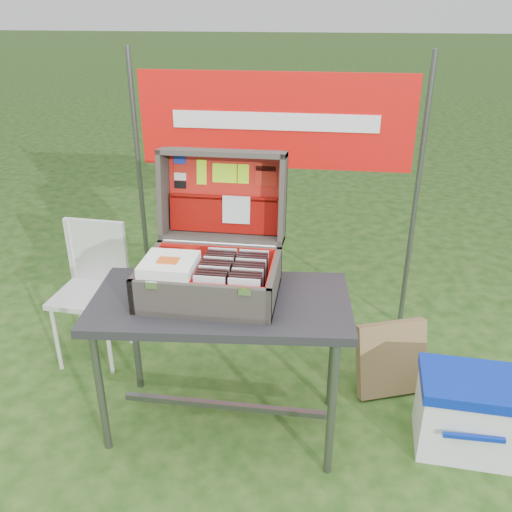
% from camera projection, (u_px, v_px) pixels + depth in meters
% --- Properties ---
extents(ground, '(80.00, 80.00, 0.00)m').
position_uv_depth(ground, '(246.00, 427.00, 2.70)').
color(ground, '#193B0F').
rests_on(ground, ground).
extents(table, '(1.20, 0.68, 0.72)m').
position_uv_depth(table, '(223.00, 365.00, 2.57)').
color(table, '#242428').
rests_on(table, ground).
extents(table_top, '(1.20, 0.68, 0.04)m').
position_uv_depth(table_top, '(221.00, 303.00, 2.42)').
color(table_top, '#242428').
rests_on(table_top, ground).
extents(table_leg_fl, '(0.04, 0.04, 0.68)m').
position_uv_depth(table_leg_fl, '(100.00, 389.00, 2.44)').
color(table_leg_fl, '#59595B').
rests_on(table_leg_fl, ground).
extents(table_leg_fr, '(0.04, 0.04, 0.68)m').
position_uv_depth(table_leg_fr, '(331.00, 412.00, 2.30)').
color(table_leg_fr, '#59595B').
rests_on(table_leg_fr, ground).
extents(table_leg_bl, '(0.04, 0.04, 0.68)m').
position_uv_depth(table_leg_bl, '(135.00, 334.00, 2.85)').
color(table_leg_bl, '#59595B').
rests_on(table_leg_bl, ground).
extents(table_leg_br, '(0.04, 0.04, 0.68)m').
position_uv_depth(table_leg_br, '(333.00, 350.00, 2.71)').
color(table_leg_br, '#59595B').
rests_on(table_leg_br, ground).
extents(table_brace, '(1.00, 0.03, 0.03)m').
position_uv_depth(table_brace, '(224.00, 405.00, 2.67)').
color(table_brace, '#59595B').
rests_on(table_brace, ground).
extents(suitcase, '(0.60, 0.59, 0.58)m').
position_uv_depth(suitcase, '(211.00, 231.00, 2.38)').
color(suitcase, '#48423A').
rests_on(suitcase, table).
extents(suitcase_base_bottom, '(0.60, 0.43, 0.02)m').
position_uv_depth(suitcase_base_bottom, '(210.00, 293.00, 2.44)').
color(suitcase_base_bottom, '#48423A').
rests_on(suitcase_base_bottom, table_top).
extents(suitcase_base_wall_front, '(0.60, 0.02, 0.16)m').
position_uv_depth(suitcase_base_wall_front, '(199.00, 302.00, 2.23)').
color(suitcase_base_wall_front, '#48423A').
rests_on(suitcase_base_wall_front, table_top).
extents(suitcase_base_wall_back, '(0.60, 0.02, 0.16)m').
position_uv_depth(suitcase_base_wall_back, '(219.00, 260.00, 2.59)').
color(suitcase_base_wall_back, '#48423A').
rests_on(suitcase_base_wall_back, table_top).
extents(suitcase_base_wall_left, '(0.02, 0.43, 0.16)m').
position_uv_depth(suitcase_base_wall_left, '(147.00, 275.00, 2.45)').
color(suitcase_base_wall_left, '#48423A').
rests_on(suitcase_base_wall_left, table_top).
extents(suitcase_base_wall_right, '(0.02, 0.43, 0.16)m').
position_uv_depth(suitcase_base_wall_right, '(274.00, 284.00, 2.37)').
color(suitcase_base_wall_right, '#48423A').
rests_on(suitcase_base_wall_right, table_top).
extents(suitcase_liner_floor, '(0.55, 0.38, 0.01)m').
position_uv_depth(suitcase_liner_floor, '(210.00, 290.00, 2.43)').
color(suitcase_liner_floor, red).
rests_on(suitcase_liner_floor, suitcase_base_bottom).
extents(suitcase_latch_left, '(0.05, 0.01, 0.03)m').
position_uv_depth(suitcase_latch_left, '(151.00, 285.00, 2.21)').
color(suitcase_latch_left, silver).
rests_on(suitcase_latch_left, suitcase_base_wall_front).
extents(suitcase_latch_right, '(0.05, 0.01, 0.03)m').
position_uv_depth(suitcase_latch_right, '(245.00, 292.00, 2.16)').
color(suitcase_latch_right, silver).
rests_on(suitcase_latch_right, suitcase_base_wall_front).
extents(suitcase_hinge, '(0.54, 0.02, 0.02)m').
position_uv_depth(suitcase_hinge, '(219.00, 244.00, 2.57)').
color(suitcase_hinge, silver).
rests_on(suitcase_hinge, suitcase_base_wall_back).
extents(suitcase_lid_back, '(0.60, 0.08, 0.43)m').
position_uv_depth(suitcase_lid_back, '(225.00, 193.00, 2.65)').
color(suitcase_lid_back, '#48423A').
rests_on(suitcase_lid_back, suitcase_base_wall_back).
extents(suitcase_lid_rim_far, '(0.60, 0.16, 0.05)m').
position_uv_depth(suitcase_lid_rim_far, '(223.00, 153.00, 2.52)').
color(suitcase_lid_rim_far, '#48423A').
rests_on(suitcase_lid_rim_far, suitcase_lid_back).
extents(suitcase_lid_rim_near, '(0.60, 0.16, 0.05)m').
position_uv_depth(suitcase_lid_rim_near, '(222.00, 237.00, 2.64)').
color(suitcase_lid_rim_near, '#48423A').
rests_on(suitcase_lid_rim_near, suitcase_lid_back).
extents(suitcase_lid_rim_left, '(0.02, 0.22, 0.45)m').
position_uv_depth(suitcase_lid_rim_left, '(164.00, 193.00, 2.62)').
color(suitcase_lid_rim_left, '#48423A').
rests_on(suitcase_lid_rim_left, suitcase_lid_back).
extents(suitcase_lid_rim_right, '(0.02, 0.22, 0.45)m').
position_uv_depth(suitcase_lid_rim_right, '(283.00, 199.00, 2.54)').
color(suitcase_lid_rim_right, '#48423A').
rests_on(suitcase_lid_rim_right, suitcase_lid_back).
extents(suitcase_lid_liner, '(0.55, 0.06, 0.38)m').
position_uv_depth(suitcase_lid_liner, '(225.00, 194.00, 2.63)').
color(suitcase_lid_liner, red).
rests_on(suitcase_lid_liner, suitcase_lid_back).
extents(suitcase_liner_wall_front, '(0.55, 0.01, 0.14)m').
position_uv_depth(suitcase_liner_wall_front, '(200.00, 298.00, 2.24)').
color(suitcase_liner_wall_front, red).
rests_on(suitcase_liner_wall_front, suitcase_base_bottom).
extents(suitcase_liner_wall_back, '(0.55, 0.01, 0.14)m').
position_uv_depth(suitcase_liner_wall_back, '(218.00, 259.00, 2.57)').
color(suitcase_liner_wall_back, red).
rests_on(suitcase_liner_wall_back, suitcase_base_bottom).
extents(suitcase_liner_wall_left, '(0.01, 0.38, 0.14)m').
position_uv_depth(suitcase_liner_wall_left, '(150.00, 273.00, 2.44)').
color(suitcase_liner_wall_left, red).
rests_on(suitcase_liner_wall_left, suitcase_base_bottom).
extents(suitcase_liner_wall_right, '(0.01, 0.38, 0.14)m').
position_uv_depth(suitcase_liner_wall_right, '(271.00, 281.00, 2.37)').
color(suitcase_liner_wall_right, red).
rests_on(suitcase_liner_wall_right, suitcase_base_bottom).
extents(suitcase_lid_pocket, '(0.53, 0.06, 0.17)m').
position_uv_depth(suitcase_lid_pocket, '(224.00, 215.00, 2.64)').
color(suitcase_lid_pocket, maroon).
rests_on(suitcase_lid_pocket, suitcase_lid_liner).
extents(suitcase_pocket_edge, '(0.52, 0.02, 0.02)m').
position_uv_depth(suitcase_pocket_edge, '(224.00, 198.00, 2.61)').
color(suitcase_pocket_edge, maroon).
rests_on(suitcase_pocket_edge, suitcase_lid_pocket).
extents(suitcase_pocket_cd, '(0.13, 0.03, 0.13)m').
position_uv_depth(suitcase_pocket_cd, '(236.00, 210.00, 2.61)').
color(suitcase_pocket_cd, silver).
rests_on(suitcase_pocket_cd, suitcase_lid_pocket).
extents(lid_sticker_cc_a, '(0.06, 0.01, 0.04)m').
position_uv_depth(lid_sticker_cc_a, '(180.00, 160.00, 2.61)').
color(lid_sticker_cc_a, '#1933B2').
rests_on(lid_sticker_cc_a, suitcase_lid_liner).
extents(lid_sticker_cc_b, '(0.06, 0.01, 0.04)m').
position_uv_depth(lid_sticker_cc_b, '(180.00, 168.00, 2.62)').
color(lid_sticker_cc_b, red).
rests_on(lid_sticker_cc_b, suitcase_lid_liner).
extents(lid_sticker_cc_c, '(0.06, 0.01, 0.04)m').
position_uv_depth(lid_sticker_cc_c, '(180.00, 176.00, 2.63)').
color(lid_sticker_cc_c, white).
rests_on(lid_sticker_cc_c, suitcase_lid_liner).
extents(lid_sticker_cc_d, '(0.06, 0.01, 0.04)m').
position_uv_depth(lid_sticker_cc_d, '(180.00, 185.00, 2.65)').
color(lid_sticker_cc_d, black).
rests_on(lid_sticker_cc_d, suitcase_lid_liner).
extents(lid_card_neon_tall, '(0.05, 0.02, 0.12)m').
position_uv_depth(lid_card_neon_tall, '(202.00, 172.00, 2.61)').
color(lid_card_neon_tall, '#B2FB19').
rests_on(lid_card_neon_tall, suitcase_lid_liner).
extents(lid_card_neon_main, '(0.12, 0.02, 0.09)m').
position_uv_depth(lid_card_neon_main, '(225.00, 173.00, 2.60)').
color(lid_card_neon_main, '#B2FB19').
rests_on(lid_card_neon_main, suitcase_lid_liner).
extents(lid_card_neon_small, '(0.05, 0.02, 0.09)m').
position_uv_depth(lid_card_neon_small, '(243.00, 174.00, 2.59)').
color(lid_card_neon_small, '#B2FB19').
rests_on(lid_card_neon_small, suitcase_lid_liner).
extents(lid_sticker_band, '(0.11, 0.02, 0.11)m').
position_uv_depth(lid_sticker_band, '(266.00, 175.00, 2.57)').
color(lid_sticker_band, red).
rests_on(lid_sticker_band, suitcase_lid_liner).
extents(lid_sticker_band_bar, '(0.10, 0.01, 0.02)m').
position_uv_depth(lid_sticker_band_bar, '(266.00, 169.00, 2.56)').
color(lid_sticker_band_bar, black).
rests_on(lid_sticker_band_bar, suitcase_lid_liner).
extents(cd_left_0, '(0.13, 0.01, 0.15)m').
position_uv_depth(cd_left_0, '(210.00, 293.00, 2.25)').
color(cd_left_0, silver).
rests_on(cd_left_0, suitcase_liner_floor).
extents(cd_left_1, '(0.13, 0.01, 0.15)m').
position_uv_depth(cd_left_1, '(211.00, 290.00, 2.27)').
color(cd_left_1, black).
rests_on(cd_left_1, suitcase_liner_floor).
extents(cd_left_2, '(0.13, 0.01, 0.15)m').
position_uv_depth(cd_left_2, '(212.00, 288.00, 2.29)').
color(cd_left_2, black).
rests_on(cd_left_2, suitcase_liner_floor).
extents(cd_left_3, '(0.13, 0.01, 0.15)m').
position_uv_depth(cd_left_3, '(213.00, 285.00, 2.31)').
color(cd_left_3, black).
rests_on(cd_left_3, suitcase_liner_floor).
extents(cd_left_4, '(0.13, 0.01, 0.15)m').
position_uv_depth(cd_left_4, '(214.00, 282.00, 2.33)').
color(cd_left_4, silver).
rests_on(cd_left_4, suitcase_liner_floor).
extents(cd_left_5, '(0.13, 0.01, 0.15)m').
position_uv_depth(cd_left_5, '(216.00, 280.00, 2.35)').
color(cd_left_5, black).
rests_on(cd_left_5, suitcase_liner_floor).
extents(cd_left_6, '(0.13, 0.01, 0.15)m').
position_uv_depth(cd_left_6, '(217.00, 277.00, 2.37)').
color(cd_left_6, black).
rests_on(cd_left_6, suitcase_liner_floor).
extents(cd_left_7, '(0.13, 0.01, 0.15)m').
position_uv_depth(cd_left_7, '(218.00, 275.00, 2.39)').
color(cd_left_7, black).
rests_on(cd_left_7, suitcase_liner_floor).
extents(cd_left_8, '(0.13, 0.01, 0.15)m').
position_uv_depth(cd_left_8, '(219.00, 273.00, 2.42)').
color(cd_left_8, silver).
rests_on(cd_left_8, suitcase_liner_floor).
extents(cd_left_9, '(0.13, 0.01, 0.15)m').
position_uv_depth(cd_left_9, '(220.00, 270.00, 2.44)').
color(cd_left_9, black).
rests_on(cd_left_9, suitcase_liner_floor).
extents(cd_left_10, '(0.13, 0.01, 0.15)m').
position_uv_depth(cd_left_10, '(221.00, 268.00, 2.46)').
color(cd_left_10, black).
rests_on(cd_left_10, suitcase_liner_floor).
extents(cd_left_11, '(0.13, 0.01, 0.15)m').
position_uv_depth(cd_left_11, '(222.00, 266.00, 2.48)').
color(cd_left_11, black).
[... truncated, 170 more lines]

